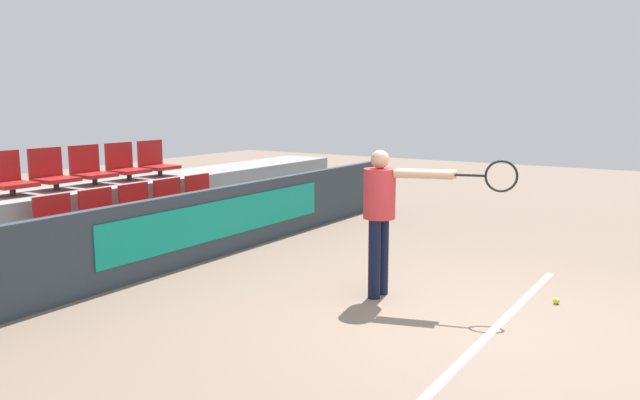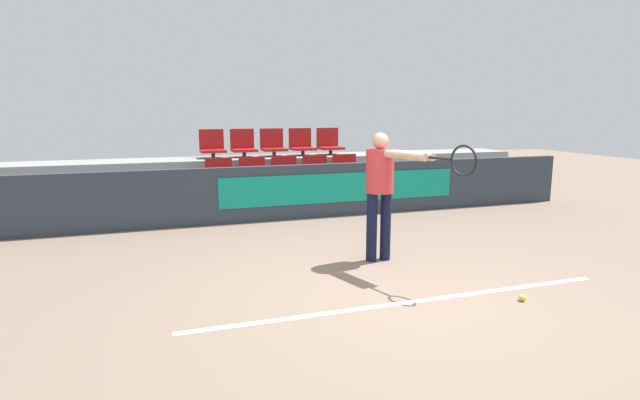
% 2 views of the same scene
% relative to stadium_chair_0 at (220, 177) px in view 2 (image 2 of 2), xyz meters
% --- Properties ---
extents(ground_plane, '(30.00, 30.00, 0.00)m').
position_rel_stadium_chair_0_xyz_m(ground_plane, '(1.18, -4.55, -0.68)').
color(ground_plane, '#7A6656').
extents(court_baseline, '(4.40, 0.08, 0.01)m').
position_rel_stadium_chair_0_xyz_m(court_baseline, '(1.18, -4.68, -0.67)').
color(court_baseline, white).
rests_on(court_baseline, ground).
extents(barrier_wall, '(10.69, 0.14, 0.92)m').
position_rel_stadium_chair_0_xyz_m(barrier_wall, '(1.21, -0.70, -0.22)').
color(barrier_wall, '#2D3842').
rests_on(barrier_wall, ground).
extents(bleacher_tier_front, '(10.29, 0.97, 0.46)m').
position_rel_stadium_chair_0_xyz_m(bleacher_tier_front, '(1.18, -0.13, -0.45)').
color(bleacher_tier_front, gray).
rests_on(bleacher_tier_front, ground).
extents(bleacher_tier_middle, '(10.29, 0.97, 0.93)m').
position_rel_stadium_chair_0_xyz_m(bleacher_tier_middle, '(1.18, 0.84, -0.21)').
color(bleacher_tier_middle, gray).
rests_on(bleacher_tier_middle, ground).
extents(stadium_chair_0, '(0.47, 0.45, 0.54)m').
position_rel_stadium_chair_0_xyz_m(stadium_chair_0, '(0.00, 0.00, 0.00)').
color(stadium_chair_0, '#333333').
rests_on(stadium_chair_0, bleacher_tier_front).
extents(stadium_chair_1, '(0.47, 0.45, 0.54)m').
position_rel_stadium_chair_0_xyz_m(stadium_chair_1, '(0.59, 0.00, 0.00)').
color(stadium_chair_1, '#333333').
rests_on(stadium_chair_1, bleacher_tier_front).
extents(stadium_chair_2, '(0.47, 0.45, 0.54)m').
position_rel_stadium_chair_0_xyz_m(stadium_chair_2, '(1.18, 0.00, 0.00)').
color(stadium_chair_2, '#333333').
rests_on(stadium_chair_2, bleacher_tier_front).
extents(stadium_chair_3, '(0.47, 0.45, 0.54)m').
position_rel_stadium_chair_0_xyz_m(stadium_chair_3, '(1.78, 0.00, 0.00)').
color(stadium_chair_3, '#333333').
rests_on(stadium_chair_3, bleacher_tier_front).
extents(stadium_chair_4, '(0.47, 0.45, 0.54)m').
position_rel_stadium_chair_0_xyz_m(stadium_chair_4, '(2.37, 0.00, 0.00)').
color(stadium_chair_4, '#333333').
rests_on(stadium_chair_4, bleacher_tier_front).
extents(stadium_chair_5, '(0.47, 0.45, 0.54)m').
position_rel_stadium_chair_0_xyz_m(stadium_chair_5, '(0.00, 0.97, 0.46)').
color(stadium_chair_5, '#333333').
rests_on(stadium_chair_5, bleacher_tier_middle).
extents(stadium_chair_6, '(0.47, 0.45, 0.54)m').
position_rel_stadium_chair_0_xyz_m(stadium_chair_6, '(0.59, 0.97, 0.46)').
color(stadium_chair_6, '#333333').
rests_on(stadium_chair_6, bleacher_tier_middle).
extents(stadium_chair_7, '(0.47, 0.45, 0.54)m').
position_rel_stadium_chair_0_xyz_m(stadium_chair_7, '(1.18, 0.97, 0.46)').
color(stadium_chair_7, '#333333').
rests_on(stadium_chair_7, bleacher_tier_middle).
extents(stadium_chair_8, '(0.47, 0.45, 0.54)m').
position_rel_stadium_chair_0_xyz_m(stadium_chair_8, '(1.78, 0.97, 0.46)').
color(stadium_chair_8, '#333333').
rests_on(stadium_chair_8, bleacher_tier_middle).
extents(stadium_chair_9, '(0.47, 0.45, 0.54)m').
position_rel_stadium_chair_0_xyz_m(stadium_chair_9, '(2.37, 0.97, 0.46)').
color(stadium_chair_9, '#333333').
rests_on(stadium_chair_9, bleacher_tier_middle).
extents(tennis_player, '(0.59, 1.49, 1.57)m').
position_rel_stadium_chair_0_xyz_m(tennis_player, '(1.51, -3.39, 0.30)').
color(tennis_player, black).
rests_on(tennis_player, ground).
extents(tennis_ball, '(0.07, 0.07, 0.07)m').
position_rel_stadium_chair_0_xyz_m(tennis_ball, '(2.24, -4.99, -0.65)').
color(tennis_ball, '#CCDB33').
rests_on(tennis_ball, ground).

